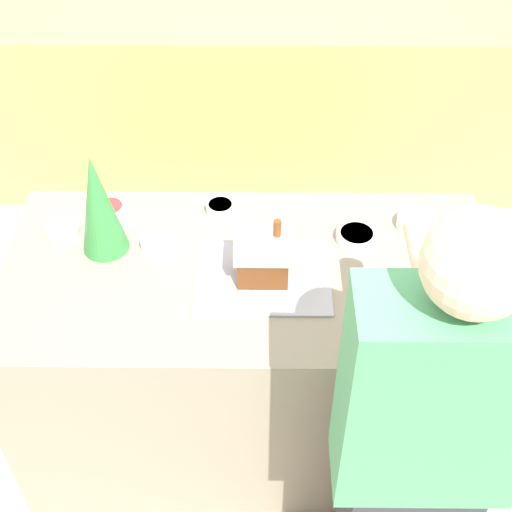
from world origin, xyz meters
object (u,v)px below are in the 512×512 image
(decorative_tree, at_px, (98,204))
(person, at_px, (419,460))
(baking_tray, at_px, (263,277))
(candy_bowl_far_right, at_px, (443,259))
(candy_bowl_near_tray_left, at_px, (220,207))
(candy_bowl_near_tray_right, at_px, (110,210))
(candy_bowl_beside_tree, at_px, (416,222))
(gingerbread_house, at_px, (263,257))
(candy_bowl_behind_tray, at_px, (356,236))
(candy_bowl_center_rear, at_px, (157,242))
(candy_bowl_far_left, at_px, (63,230))

(decorative_tree, bearing_deg, person, -40.18)
(baking_tray, bearing_deg, candy_bowl_far_right, 6.18)
(candy_bowl_near_tray_left, bearing_deg, candy_bowl_near_tray_right, -176.44)
(candy_bowl_beside_tree, xyz_separation_m, candy_bowl_far_right, (0.06, -0.19, 0.01))
(gingerbread_house, height_order, candy_bowl_near_tray_right, gingerbread_house)
(gingerbread_house, bearing_deg, candy_bowl_behind_tray, 29.88)
(baking_tray, relative_size, decorative_tree, 1.17)
(candy_bowl_beside_tree, distance_m, candy_bowl_center_rear, 0.89)
(gingerbread_house, bearing_deg, candy_bowl_far_right, 6.17)
(candy_bowl_near_tray_right, bearing_deg, baking_tray, -29.62)
(candy_bowl_far_right, bearing_deg, candy_bowl_far_left, 173.91)
(decorative_tree, bearing_deg, candy_bowl_center_rear, 1.92)
(decorative_tree, relative_size, candy_bowl_near_tray_left, 3.67)
(candy_bowl_beside_tree, height_order, candy_bowl_far_right, candy_bowl_far_right)
(baking_tray, relative_size, person, 0.26)
(candy_bowl_behind_tray, bearing_deg, decorative_tree, -177.31)
(gingerbread_house, distance_m, decorative_tree, 0.55)
(gingerbread_house, distance_m, person, 0.76)
(candy_bowl_near_tray_left, height_order, candy_bowl_behind_tray, same)
(candy_bowl_far_right, bearing_deg, person, -104.58)
(candy_bowl_far_right, bearing_deg, candy_bowl_behind_tray, 156.27)
(baking_tray, height_order, gingerbread_house, gingerbread_house)
(gingerbread_house, distance_m, candy_bowl_near_tray_left, 0.37)
(candy_bowl_center_rear, relative_size, candy_bowl_far_right, 0.83)
(person, bearing_deg, gingerbread_house, 122.11)
(candy_bowl_beside_tree, xyz_separation_m, candy_bowl_near_tray_left, (-0.68, 0.08, -0.00))
(candy_bowl_behind_tray, height_order, candy_bowl_center_rear, candy_bowl_behind_tray)
(baking_tray, bearing_deg, candy_bowl_behind_tray, 29.87)
(candy_bowl_beside_tree, relative_size, candy_bowl_near_tray_right, 1.14)
(candy_bowl_center_rear, bearing_deg, candy_bowl_far_left, 171.13)
(decorative_tree, bearing_deg, candy_bowl_near_tray_right, 94.53)
(decorative_tree, bearing_deg, gingerbread_house, -15.14)
(baking_tray, height_order, candy_bowl_near_tray_right, candy_bowl_near_tray_right)
(candy_bowl_center_rear, relative_size, person, 0.07)
(baking_tray, height_order, candy_bowl_far_right, candy_bowl_far_right)
(gingerbread_house, height_order, decorative_tree, decorative_tree)
(person, bearing_deg, candy_bowl_near_tray_left, 119.67)
(baking_tray, xyz_separation_m, person, (0.40, -0.64, -0.02))
(candy_bowl_near_tray_left, xyz_separation_m, person, (0.55, -0.97, -0.03))
(decorative_tree, xyz_separation_m, candy_bowl_behind_tray, (0.84, 0.04, -0.17))
(gingerbread_house, bearing_deg, candy_bowl_near_tray_left, 114.59)
(candy_bowl_far_left, bearing_deg, candy_bowl_behind_tray, -0.95)
(candy_bowl_beside_tree, xyz_separation_m, candy_bowl_center_rear, (-0.88, -0.11, -0.00))
(candy_bowl_far_right, height_order, person, person)
(candy_bowl_center_rear, bearing_deg, person, -46.14)
(gingerbread_house, distance_m, candy_bowl_behind_tray, 0.37)
(person, bearing_deg, candy_bowl_behind_tray, 95.98)
(baking_tray, xyz_separation_m, candy_bowl_near_tray_left, (-0.15, 0.33, 0.02))
(decorative_tree, relative_size, candy_bowl_behind_tray, 2.75)
(candy_bowl_behind_tray, bearing_deg, candy_bowl_near_tray_right, 171.75)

